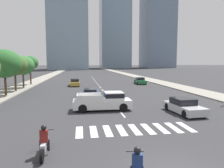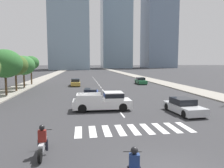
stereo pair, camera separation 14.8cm
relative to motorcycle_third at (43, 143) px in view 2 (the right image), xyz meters
The scene contains 16 objects.
sidewalk_east 33.46m from the motorcycle_third, 55.04° to the left, with size 4.00×260.00×0.15m, color gray.
sidewalk_west 28.79m from the motorcycle_third, 107.72° to the left, with size 4.00×260.00×0.15m, color gray.
crosswalk_near 6.08m from the motorcycle_third, 30.64° to the left, with size 7.65×2.30×0.01m.
lane_divider_center 31.52m from the motorcycle_third, 80.49° to the left, with size 0.14×50.00×0.01m.
motorcycle_third is the anchor object (origin of this frame).
pickup_truck 9.88m from the motorcycle_third, 66.41° to the left, with size 5.34×2.07×1.67m.
sedan_gold_0 30.25m from the motorcycle_third, 88.83° to the left, with size 1.93×4.81×1.34m.
sedan_blue_1 15.84m from the motorcycle_third, 79.38° to the left, with size 2.13×4.79×1.23m.
sedan_silver_2 12.57m from the motorcycle_third, 32.73° to the left, with size 2.16×4.39×1.30m.
sedan_green_3 34.82m from the motorcycle_third, 66.34° to the left, with size 2.03×4.70×1.33m.
street_tree_second 20.83m from the motorcycle_third, 112.85° to the left, with size 4.34×4.34×5.96m.
street_tree_third 24.72m from the motorcycle_third, 108.98° to the left, with size 3.67×3.67×5.44m.
street_tree_fourth 28.87m from the motorcycle_third, 106.12° to the left, with size 3.84×3.84×5.42m.
street_tree_fifth 34.06m from the motorcycle_third, 103.61° to the left, with size 3.12×3.12×5.55m.
office_tower_center_skyline 175.61m from the motorcycle_third, 79.57° to the left, with size 23.81×24.69×101.22m.
office_tower_right_skyline 195.64m from the motorcycle_third, 67.86° to the left, with size 25.78×27.96×118.21m.
Camera 2 is at (-3.32, -7.32, 4.35)m, focal length 33.46 mm.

